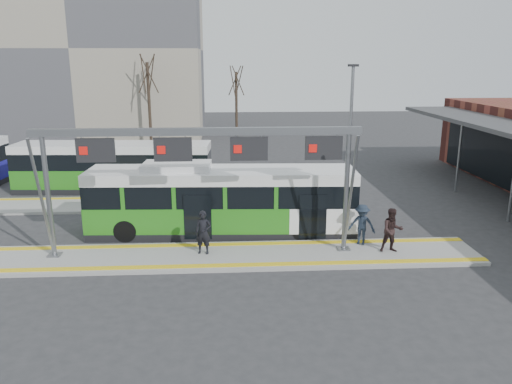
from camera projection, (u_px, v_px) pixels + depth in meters
The scene contains 16 objects.
ground at pixel (213, 258), 20.56m from camera, with size 120.00×120.00×0.00m, color #2D2D30.
platform_main at pixel (213, 256), 20.55m from camera, with size 22.00×3.00×0.15m, color gray.
platform_second at pixel (146, 204), 28.04m from camera, with size 20.00×3.00×0.15m, color gray.
tactile_main at pixel (213, 254), 20.52m from camera, with size 22.00×2.65×0.02m.
tactile_second at pixel (148, 197), 29.13m from camera, with size 20.00×0.35×0.02m.
gantry at pixel (202, 154), 19.69m from camera, with size 13.00×1.68×5.20m.
apartment_block at pixel (86, 47), 52.16m from camera, with size 24.50×12.50×18.40m.
hero_bus at pixel (221, 201), 23.22m from camera, with size 12.36×3.16×3.37m.
bg_bus_green at pixel (114, 167), 30.95m from camera, with size 12.04×3.22×2.98m.
passenger_a at pixel (203, 232), 20.46m from camera, with size 0.66×0.44×1.82m, color black.
passenger_b at pixel (392, 230), 20.63m from camera, with size 0.91×0.71×1.87m, color black.
passenger_c at pixel (362, 224), 21.51m from camera, with size 1.15×0.66×1.78m, color #1C2633.
tree_left at pixel (148, 74), 45.97m from camera, with size 1.40×1.40×8.77m.
tree_mid at pixel (236, 81), 52.47m from camera, with size 1.40×1.40×7.63m.
tree_far at pixel (4, 79), 47.70m from camera, with size 1.40×1.40×8.16m.
lamp_east at pixel (350, 138), 25.13m from camera, with size 0.50×0.25×7.72m.
Camera 1 is at (0.63, -19.25, 7.90)m, focal length 35.00 mm.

